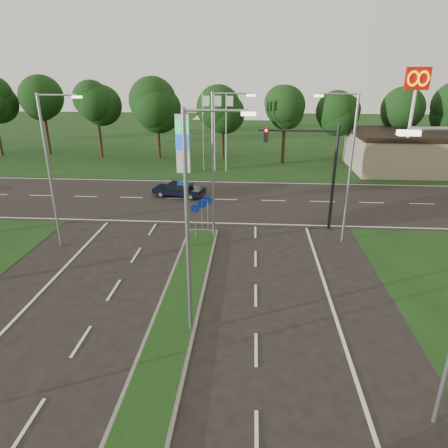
{
  "coord_description": "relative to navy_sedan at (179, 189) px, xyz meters",
  "views": [
    {
      "loc": [
        3.16,
        -7.75,
        10.19
      ],
      "look_at": [
        1.7,
        12.75,
        2.2
      ],
      "focal_mm": 32.0,
      "sensor_mm": 36.0,
      "label": 1
    }
  ],
  "objects": [
    {
      "name": "cross_road",
      "position": [
        2.98,
        -0.66,
        -0.62
      ],
      "size": [
        160.0,
        12.0,
        0.02
      ],
      "primitive_type": "cube",
      "color": "black",
      "rests_on": "ground"
    },
    {
      "name": "gas_pylon",
      "position": [
        -0.81,
        8.39,
        2.57
      ],
      "size": [
        5.8,
        1.26,
        8.0
      ],
      "color": "silver",
      "rests_on": "ground"
    },
    {
      "name": "treeline_far",
      "position": [
        3.08,
        15.27,
        6.21
      ],
      "size": [
        6.0,
        6.0,
        9.9
      ],
      "color": "black",
      "rests_on": "ground"
    },
    {
      "name": "verge_far",
      "position": [
        2.98,
        30.34,
        -0.62
      ],
      "size": [
        160.0,
        50.0,
        0.02
      ],
      "primitive_type": "cube",
      "color": "black",
      "rests_on": "ground"
    },
    {
      "name": "navy_sedan",
      "position": [
        0.0,
        0.0,
        0.0
      ],
      "size": [
        4.49,
        2.55,
        1.16
      ],
      "rotation": [
        0.0,
        0.0,
        1.37
      ],
      "color": "black",
      "rests_on": "ground"
    },
    {
      "name": "mcdonalds_sign",
      "position": [
        20.98,
        7.31,
        7.36
      ],
      "size": [
        2.2,
        0.47,
        10.4
      ],
      "color": "silver",
      "rests_on": "ground"
    },
    {
      "name": "streetlight_right_far",
      "position": [
        11.78,
        -8.66,
        4.45
      ],
      "size": [
        2.53,
        0.22,
        9.0
      ],
      "rotation": [
        0.0,
        0.0,
        3.14
      ],
      "color": "gray",
      "rests_on": "ground"
    },
    {
      "name": "median_kerb",
      "position": [
        2.98,
        -20.66,
        -0.56
      ],
      "size": [
        2.0,
        26.0,
        0.12
      ],
      "primitive_type": "cube",
      "color": "slate",
      "rests_on": "ground"
    },
    {
      "name": "streetlight_median_far",
      "position": [
        3.98,
        -8.66,
        4.45
      ],
      "size": [
        2.53,
        0.22,
        9.0
      ],
      "color": "gray",
      "rests_on": "ground"
    },
    {
      "name": "median_signs",
      "position": [
        2.98,
        -8.26,
        1.09
      ],
      "size": [
        1.16,
        1.76,
        2.38
      ],
      "color": "gray",
      "rests_on": "ground"
    },
    {
      "name": "streetlight_median_near",
      "position": [
        3.98,
        -18.66,
        4.45
      ],
      "size": [
        2.53,
        0.22,
        9.0
      ],
      "color": "gray",
      "rests_on": "ground"
    },
    {
      "name": "commercial_building",
      "position": [
        24.98,
        11.34,
        1.38
      ],
      "size": [
        16.0,
        9.0,
        4.0
      ],
      "primitive_type": "cube",
      "color": "gray",
      "rests_on": "ground"
    },
    {
      "name": "streetlight_left_far",
      "position": [
        -5.32,
        -10.66,
        4.45
      ],
      "size": [
        2.53,
        0.22,
        9.0
      ],
      "color": "gray",
      "rests_on": "ground"
    },
    {
      "name": "traffic_signal",
      "position": [
        10.17,
        -6.66,
        4.03
      ],
      "size": [
        5.1,
        0.42,
        7.0
      ],
      "color": "black",
      "rests_on": "ground"
    }
  ]
}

